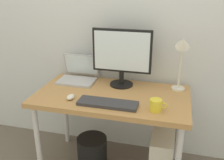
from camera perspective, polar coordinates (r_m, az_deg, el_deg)
back_wall at (r=2.26m, az=2.57°, el=14.47°), size 4.40×0.04×2.60m
desk at (r=2.08m, az=0.00°, el=-4.90°), size 1.22×0.66×0.72m
monitor at (r=2.13m, az=2.19°, el=5.66°), size 0.50×0.20×0.48m
laptop at (r=2.33m, az=-7.46°, el=1.31°), size 0.32×0.28×0.22m
desk_lamp at (r=2.07m, az=15.29°, el=6.13°), size 0.11×0.16×0.47m
keyboard at (r=1.87m, az=-0.97°, el=-5.20°), size 0.44×0.14×0.02m
mouse at (r=1.98m, az=-9.19°, el=-3.74°), size 0.06×0.09×0.03m
coffee_mug at (r=1.80m, az=9.75°, el=-5.54°), size 0.12×0.09×0.09m
computer_tower at (r=2.25m, az=10.98°, el=-16.31°), size 0.18×0.36×0.42m
wastebasket at (r=2.36m, az=-4.41°, el=-15.84°), size 0.26×0.26×0.30m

